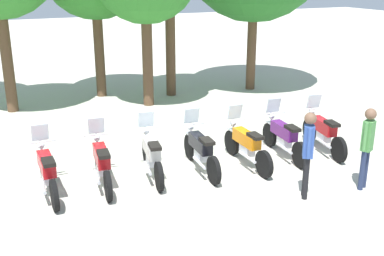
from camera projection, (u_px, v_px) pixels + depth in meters
name	position (u px, v px, depth m)	size (l,w,h in m)	color
ground_plane	(201.00, 170.00, 11.14)	(80.00, 80.00, 0.00)	#BCB7A8
motorcycle_0	(47.00, 171.00, 9.83)	(0.62, 2.19, 1.37)	black
motorcycle_1	(102.00, 162.00, 10.26)	(0.64, 2.19, 1.37)	black
motorcycle_2	(152.00, 154.00, 10.70)	(0.70, 2.18, 1.37)	black
motorcycle_3	(200.00, 149.00, 10.99)	(0.62, 2.19, 1.37)	black
motorcycle_4	(246.00, 144.00, 11.31)	(0.62, 2.19, 1.37)	black
motorcycle_5	(284.00, 136.00, 11.86)	(0.63, 2.19, 1.37)	black
motorcycle_6	(323.00, 132.00, 12.21)	(0.73, 2.17, 1.37)	black
person_0	(367.00, 142.00, 9.88)	(0.40, 0.31, 1.80)	#232D4C
person_2	(308.00, 148.00, 9.48)	(0.34, 0.38, 1.83)	black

